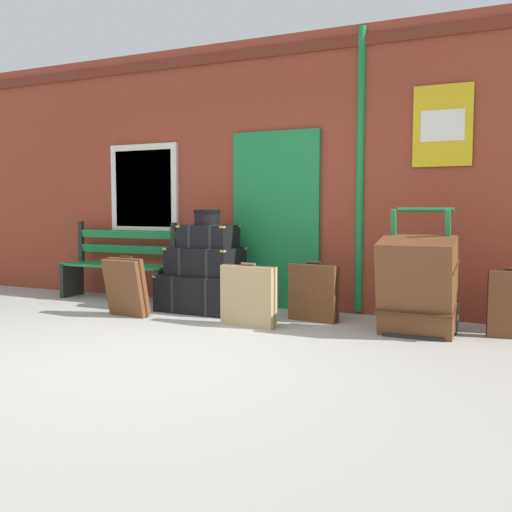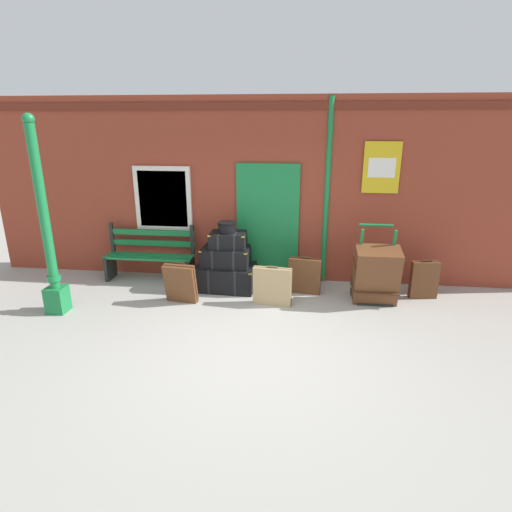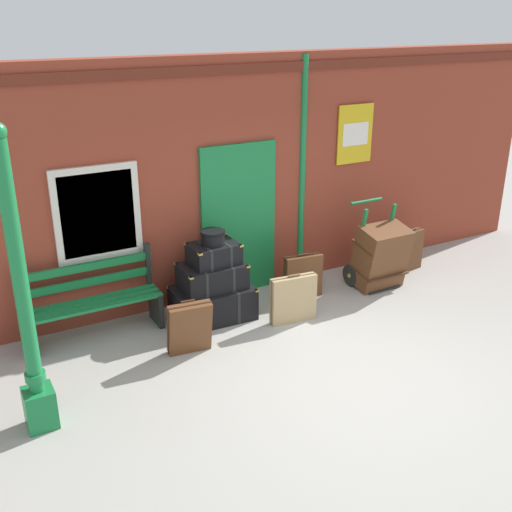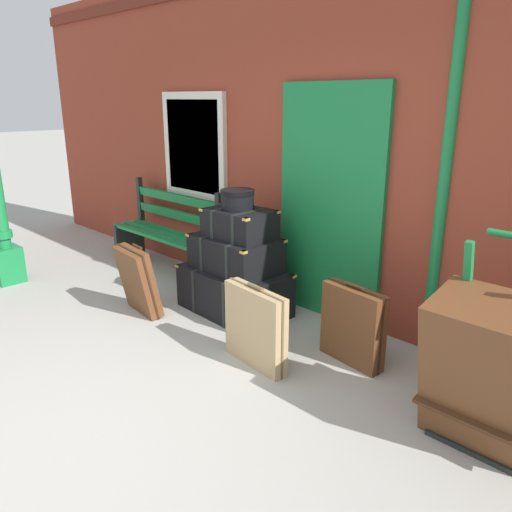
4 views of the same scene
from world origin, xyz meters
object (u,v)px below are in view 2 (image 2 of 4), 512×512
at_px(steamer_trunk_top, 228,240).
at_px(suitcase_beige, 180,283).
at_px(steamer_trunk_base, 226,277).
at_px(steamer_trunk_middle, 226,256).
at_px(platform_bench, 150,256).
at_px(suitcase_charcoal, 272,286).
at_px(porters_trolley, 373,283).
at_px(suitcase_slate, 305,276).
at_px(round_hatbox, 227,227).
at_px(large_brown_trunk, 376,275).
at_px(lamp_post, 48,243).
at_px(suitcase_cream, 424,280).

relative_size(steamer_trunk_top, suitcase_beige, 0.92).
height_order(steamer_trunk_base, steamer_trunk_middle, steamer_trunk_middle).
distance_m(platform_bench, steamer_trunk_top, 1.57).
xyz_separation_m(steamer_trunk_base, suitcase_charcoal, (0.85, -0.58, 0.10)).
relative_size(steamer_trunk_top, porters_trolley, 0.52).
relative_size(steamer_trunk_middle, porters_trolley, 0.68).
height_order(platform_bench, steamer_trunk_top, platform_bench).
xyz_separation_m(steamer_trunk_middle, suitcase_slate, (1.35, -0.04, -0.28)).
distance_m(round_hatbox, suitcase_beige, 1.22).
xyz_separation_m(large_brown_trunk, suitcase_charcoal, (-1.62, -0.28, -0.17)).
height_order(platform_bench, steamer_trunk_base, platform_bench).
relative_size(steamer_trunk_base, steamer_trunk_top, 1.67).
relative_size(lamp_post, round_hatbox, 9.36).
relative_size(steamer_trunk_base, porters_trolley, 0.86).
bearing_deg(round_hatbox, suitcase_charcoal, -36.18).
bearing_deg(large_brown_trunk, porters_trolley, 90.00).
height_order(large_brown_trunk, suitcase_cream, large_brown_trunk).
bearing_deg(steamer_trunk_top, steamer_trunk_middle, -158.00).
height_order(suitcase_slate, suitcase_cream, suitcase_cream).
height_order(steamer_trunk_base, steamer_trunk_top, steamer_trunk_top).
bearing_deg(porters_trolley, suitcase_beige, -169.93).
distance_m(lamp_post, large_brown_trunk, 4.97).
distance_m(steamer_trunk_middle, porters_trolley, 2.49).
height_order(round_hatbox, suitcase_charcoal, round_hatbox).
xyz_separation_m(steamer_trunk_middle, suitcase_beige, (-0.61, -0.69, -0.25)).
height_order(round_hatbox, suitcase_cream, round_hatbox).
height_order(platform_bench, suitcase_slate, platform_bench).
xyz_separation_m(steamer_trunk_top, large_brown_trunk, (2.42, -0.33, -0.40)).
distance_m(round_hatbox, porters_trolley, 2.58).
relative_size(platform_bench, suitcase_slate, 2.48).
bearing_deg(porters_trolley, steamer_trunk_base, 177.10).
relative_size(suitcase_charcoal, suitcase_beige, 0.97).
height_order(steamer_trunk_top, round_hatbox, round_hatbox).
xyz_separation_m(steamer_trunk_middle, large_brown_trunk, (2.46, -0.31, -0.11)).
relative_size(suitcase_slate, suitcase_beige, 0.96).
bearing_deg(suitcase_beige, large_brown_trunk, 6.91).
distance_m(large_brown_trunk, suitcase_beige, 3.10).
distance_m(lamp_post, steamer_trunk_base, 2.81).
xyz_separation_m(platform_bench, suitcase_beige, (0.84, -0.95, -0.12)).
distance_m(steamer_trunk_top, suitcase_charcoal, 1.16).
xyz_separation_m(steamer_trunk_base, large_brown_trunk, (2.47, -0.30, 0.26)).
xyz_separation_m(steamer_trunk_top, suitcase_charcoal, (0.81, -0.61, -0.56)).
height_order(lamp_post, steamer_trunk_middle, lamp_post).
relative_size(suitcase_charcoal, suitcase_cream, 0.99).
distance_m(steamer_trunk_top, suitcase_slate, 1.43).
bearing_deg(steamer_trunk_base, large_brown_trunk, -6.89).
bearing_deg(suitcase_cream, porters_trolley, -172.01).
relative_size(porters_trolley, suitcase_cream, 1.81).
bearing_deg(suitcase_cream, steamer_trunk_middle, 179.55).
bearing_deg(steamer_trunk_base, porters_trolley, -2.90).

